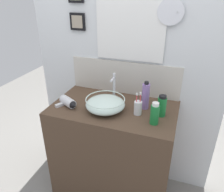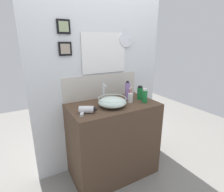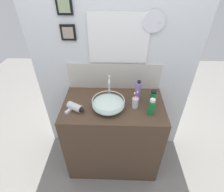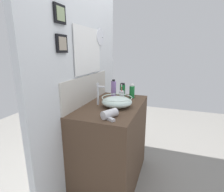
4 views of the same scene
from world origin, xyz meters
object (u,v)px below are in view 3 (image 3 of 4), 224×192
(spray_bottle, at_px, (153,98))
(soap_dispenser, at_px, (152,107))
(toothbrush_cup, at_px, (135,103))
(glass_bowl_sink, at_px, (108,104))
(hair_drier, at_px, (76,108))
(faucet, at_px, (109,85))
(shampoo_bottle, at_px, (138,91))

(spray_bottle, xyz_separation_m, soap_dispenser, (-0.03, -0.13, -0.00))
(toothbrush_cup, bearing_deg, glass_bowl_sink, -174.54)
(toothbrush_cup, xyz_separation_m, spray_bottle, (0.17, 0.04, 0.03))
(hair_drier, bearing_deg, glass_bowl_sink, 8.52)
(toothbrush_cup, distance_m, spray_bottle, 0.18)
(faucet, distance_m, toothbrush_cup, 0.33)
(hair_drier, distance_m, toothbrush_cup, 0.57)
(soap_dispenser, distance_m, shampoo_bottle, 0.23)
(faucet, height_order, hair_drier, faucet)
(toothbrush_cup, bearing_deg, shampoo_bottle, 73.88)
(hair_drier, distance_m, shampoo_bottle, 0.63)
(spray_bottle, height_order, shampoo_bottle, shampoo_bottle)
(glass_bowl_sink, height_order, soap_dispenser, soap_dispenser)
(hair_drier, bearing_deg, toothbrush_cup, 7.13)
(glass_bowl_sink, distance_m, hair_drier, 0.31)
(faucet, xyz_separation_m, soap_dispenser, (0.40, -0.27, -0.05))
(faucet, distance_m, soap_dispenser, 0.49)
(faucet, distance_m, shampoo_bottle, 0.30)
(glass_bowl_sink, distance_m, spray_bottle, 0.44)
(soap_dispenser, bearing_deg, faucet, 146.05)
(hair_drier, relative_size, toothbrush_cup, 1.11)
(glass_bowl_sink, distance_m, toothbrush_cup, 0.26)
(hair_drier, xyz_separation_m, shampoo_bottle, (0.60, 0.18, 0.07))
(soap_dispenser, height_order, shampoo_bottle, shampoo_bottle)
(faucet, height_order, soap_dispenser, faucet)
(toothbrush_cup, xyz_separation_m, soap_dispenser, (0.14, -0.09, 0.02))
(glass_bowl_sink, bearing_deg, shampoo_bottle, 25.14)
(spray_bottle, height_order, soap_dispenser, same)
(shampoo_bottle, bearing_deg, faucet, 166.75)
(soap_dispenser, relative_size, shampoo_bottle, 0.73)
(hair_drier, distance_m, spray_bottle, 0.75)
(spray_bottle, bearing_deg, faucet, 162.11)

